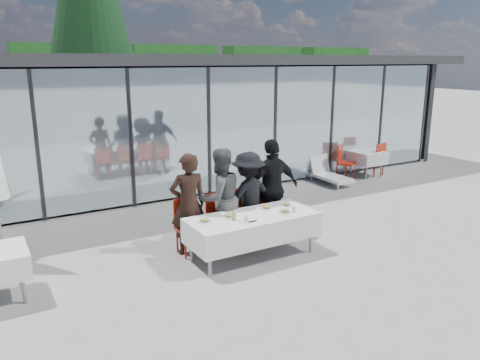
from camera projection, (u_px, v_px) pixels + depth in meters
name	position (u px, v px, depth m)	size (l,w,h in m)	color
ground	(262.00, 262.00, 7.91)	(90.00, 90.00, 0.00)	gray
pavilion	(178.00, 97.00, 15.18)	(14.80, 8.80, 3.44)	gray
dining_table	(253.00, 227.00, 8.01)	(2.26, 0.96, 0.75)	silver
diner_a	(188.00, 204.00, 8.10)	(0.66, 0.66, 1.80)	black
diner_chair_a	(188.00, 223.00, 8.22)	(0.44, 0.44, 0.97)	#B01D0B
diner_b	(220.00, 198.00, 8.40)	(0.88, 0.88, 1.82)	#505050
diner_chair_b	(219.00, 217.00, 8.52)	(0.44, 0.44, 0.97)	#B01D0B
diner_c	(248.00, 197.00, 8.71)	(1.10, 1.10, 1.70)	black
diner_chair_c	(247.00, 212.00, 8.81)	(0.44, 0.44, 0.97)	#B01D0B
diner_d	(272.00, 188.00, 8.94)	(1.11, 1.11, 1.89)	black
diner_chair_d	(271.00, 208.00, 9.07)	(0.44, 0.44, 0.97)	#B01D0B
plate_a	(205.00, 221.00, 7.63)	(0.23, 0.23, 0.07)	silver
plate_b	(229.00, 216.00, 7.87)	(0.23, 0.23, 0.07)	silver
plate_c	(266.00, 207.00, 8.32)	(0.23, 0.23, 0.07)	silver
plate_d	(287.00, 204.00, 8.49)	(0.23, 0.23, 0.07)	silver
plate_extra	(285.00, 211.00, 8.09)	(0.23, 0.23, 0.07)	silver
juice_bottle	(234.00, 216.00, 7.69)	(0.06, 0.06, 0.16)	#93C150
drinking_glasses	(271.00, 214.00, 7.87)	(1.07, 0.11, 0.10)	silver
folded_eyeglasses	(253.00, 221.00, 7.66)	(0.14, 0.03, 0.01)	black
spare_table_right	(367.00, 157.00, 13.65)	(0.86, 0.86, 0.74)	silver
spare_chair_a	(343.00, 160.00, 13.36)	(0.61, 0.61, 0.97)	#B01D0B
spare_chair_b	(377.00, 158.00, 13.70)	(0.50, 0.50, 0.97)	#B01D0B
lounger	(328.00, 173.00, 13.00)	(0.64, 1.35, 0.72)	white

